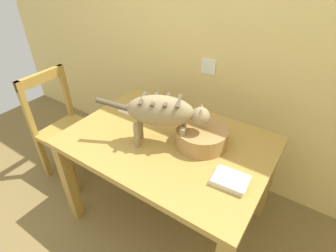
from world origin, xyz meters
The scene contains 9 objects.
wall_rear centered at (0.00, 1.67, 1.25)m, with size 5.04×0.11×2.50m.
dining_table centered at (0.04, 0.94, 0.65)m, with size 1.26×0.90×0.73m.
cat centered at (0.05, 0.89, 0.96)m, with size 0.61×0.32×0.33m.
saucer_bowl centered at (0.24, 0.97, 0.75)m, with size 0.19×0.19×0.03m, color teal.
coffee_mug centered at (0.24, 0.97, 0.81)m, with size 0.13×0.09×0.08m.
magazine centered at (-0.33, 1.14, 0.74)m, with size 0.25×0.24×0.01m, color beige.
book_stack centered at (0.51, 0.81, 0.75)m, with size 0.19×0.15×0.03m.
wicker_basket centered at (0.24, 1.01, 0.79)m, with size 0.31×0.31×0.11m.
wooden_chair_near centered at (-0.97, 0.88, 0.45)m, with size 0.43×0.43×0.93m.
Camera 1 is at (0.78, -0.15, 1.74)m, focal length 28.00 mm.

